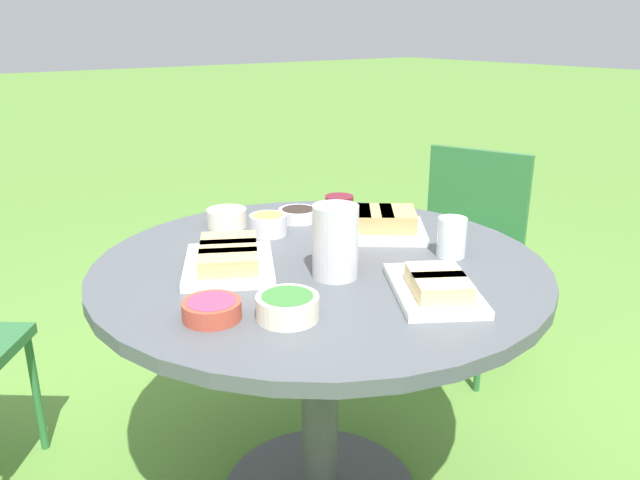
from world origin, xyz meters
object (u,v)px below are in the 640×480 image
object	(u,v)px
chair_near_right	(464,240)
water_pitcher	(335,241)
wine_glass	(339,213)
dining_table	(320,307)

from	to	relation	value
chair_near_right	water_pitcher	world-z (taller)	water_pitcher
water_pitcher	wine_glass	distance (m)	0.12
dining_table	wine_glass	xyz separation A→B (m)	(-0.02, -0.04, 0.27)
dining_table	wine_glass	world-z (taller)	wine_glass
dining_table	water_pitcher	world-z (taller)	water_pitcher
dining_table	chair_near_right	world-z (taller)	chair_near_right
chair_near_right	water_pitcher	xyz separation A→B (m)	(-0.47, 1.07, 0.35)
chair_near_right	wine_glass	size ratio (longest dim) A/B	4.92
chair_near_right	water_pitcher	bearing A→B (deg)	113.92
dining_table	chair_near_right	xyz separation A→B (m)	(0.36, -1.03, -0.11)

